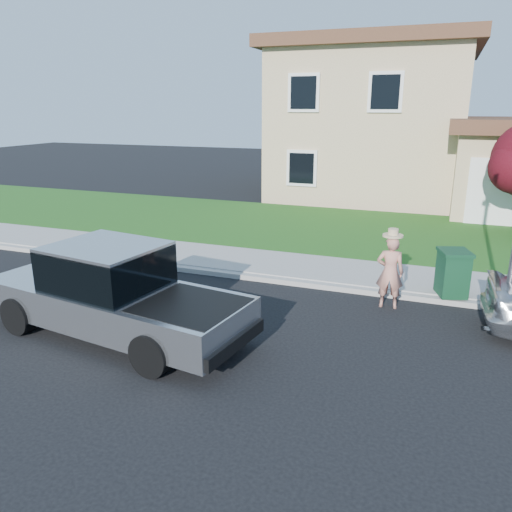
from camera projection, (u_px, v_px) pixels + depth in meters
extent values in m
plane|color=black|center=(236.00, 332.00, 9.38)|extent=(80.00, 80.00, 0.00)
cube|color=gray|center=(323.00, 286.00, 11.63)|extent=(40.00, 0.20, 0.12)
cube|color=gray|center=(333.00, 271.00, 12.61)|extent=(40.00, 2.00, 0.15)
cube|color=#184413|center=(362.00, 232.00, 16.66)|extent=(40.00, 7.00, 0.10)
cube|color=tan|center=(373.00, 126.00, 23.71)|extent=(8.00, 9.00, 6.40)
cube|color=#4C2D1E|center=(378.00, 49.00, 22.73)|extent=(8.80, 9.80, 0.50)
cube|color=white|center=(304.00, 93.00, 19.96)|extent=(1.30, 0.10, 1.50)
cube|color=white|center=(385.00, 92.00, 18.89)|extent=(1.30, 0.10, 1.50)
cube|color=black|center=(302.00, 168.00, 20.82)|extent=(1.30, 0.10, 1.50)
cylinder|color=black|center=(19.00, 315.00, 9.26)|extent=(0.75, 0.37, 0.71)
cylinder|color=black|center=(87.00, 288.00, 10.64)|extent=(0.75, 0.37, 0.71)
cylinder|color=black|center=(151.00, 355.00, 7.79)|extent=(0.75, 0.37, 0.71)
cylinder|color=black|center=(210.00, 317.00, 9.17)|extent=(0.75, 0.37, 0.71)
cube|color=#AEB0B5|center=(115.00, 304.00, 9.11)|extent=(5.29, 2.51, 0.64)
cube|color=black|center=(107.00, 268.00, 8.98)|extent=(2.10, 1.92, 0.76)
cube|color=#AEB0B5|center=(105.00, 247.00, 8.86)|extent=(2.10, 1.92, 0.07)
cube|color=black|center=(190.00, 306.00, 8.24)|extent=(1.81, 1.74, 0.05)
cube|color=black|center=(24.00, 287.00, 10.33)|extent=(0.35, 1.69, 0.36)
cube|color=black|center=(236.00, 343.00, 7.97)|extent=(0.35, 1.69, 0.22)
cube|color=black|center=(116.00, 254.00, 10.14)|extent=(0.13, 0.21, 0.16)
imported|color=tan|center=(390.00, 272.00, 10.36)|extent=(0.59, 0.41, 1.55)
cylinder|color=tan|center=(393.00, 235.00, 10.13)|extent=(0.41, 0.41, 0.04)
cylinder|color=tan|center=(393.00, 232.00, 10.11)|extent=(0.21, 0.21, 0.14)
cube|color=#0E361E|center=(453.00, 274.00, 10.72)|extent=(0.72, 0.78, 0.92)
cube|color=#0E361E|center=(455.00, 252.00, 10.58)|extent=(0.79, 0.85, 0.07)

